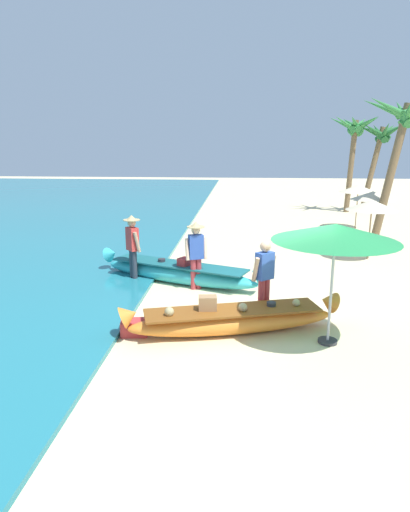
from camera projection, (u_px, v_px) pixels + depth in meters
ground_plane at (259, 322)px, 9.39m from camera, size 80.00×80.00×0.00m
boat_orange_foreground at (232, 319)px, 8.79m from camera, size 4.36×1.81×0.77m
boat_cyan_midground at (178, 272)px, 11.94m from camera, size 4.65×2.37×0.81m
person_vendor_hatted at (196, 251)px, 11.26m from camera, size 0.59×0.44×1.75m
person_tourist_customer at (264, 276)px, 9.28m from camera, size 0.55×0.50×1.70m
person_vendor_assistant at (133, 243)px, 11.90m from camera, size 0.51×0.55×1.81m
patio_umbrella_large at (335, 233)px, 7.89m from camera, size 2.26×2.26×2.27m
parasol_row_0 at (372, 205)px, 14.03m from camera, size 1.60×1.60×1.91m
parasol_row_1 at (373, 196)px, 16.59m from camera, size 1.60×1.60×1.91m
parasol_row_2 at (358, 189)px, 19.12m from camera, size 1.60×1.60×1.91m
palm_tree_tall_inland at (354, 132)px, 23.33m from camera, size 2.60×2.94×5.12m
palm_tree_leaning_seaward at (403, 124)px, 15.14m from camera, size 2.61×2.51×5.28m
palm_tree_mid_cluster at (380, 139)px, 23.15m from camera, size 2.59×2.79×4.79m
cooler_box at (135, 328)px, 8.71m from camera, size 0.55×0.41×0.30m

